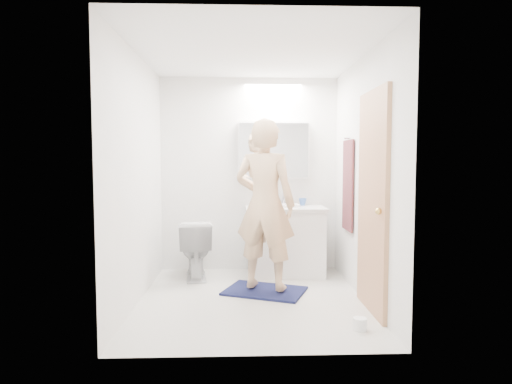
{
  "coord_description": "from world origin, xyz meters",
  "views": [
    {
      "loc": [
        -0.11,
        -4.22,
        1.36
      ],
      "look_at": [
        0.05,
        0.25,
        1.05
      ],
      "focal_mm": 30.57,
      "sensor_mm": 36.0,
      "label": 1
    }
  ],
  "objects_px": {
    "soap_bottle_b": "(273,199)",
    "toilet_paper_roll": "(360,324)",
    "medicine_cabinet": "(274,150)",
    "toothbrush_cup": "(303,202)",
    "vanity_cabinet": "(285,242)",
    "person": "(265,204)",
    "toilet": "(195,249)",
    "soap_bottle_a": "(261,197)"
  },
  "relations": [
    {
      "from": "toothbrush_cup",
      "to": "toilet_paper_roll",
      "type": "relative_size",
      "value": 0.88
    },
    {
      "from": "toilet",
      "to": "toothbrush_cup",
      "type": "relative_size",
      "value": 7.14
    },
    {
      "from": "toilet",
      "to": "toothbrush_cup",
      "type": "height_order",
      "value": "toothbrush_cup"
    },
    {
      "from": "medicine_cabinet",
      "to": "soap_bottle_b",
      "type": "bearing_deg",
      "value": -109.93
    },
    {
      "from": "soap_bottle_b",
      "to": "toothbrush_cup",
      "type": "xyz_separation_m",
      "value": [
        0.37,
        -0.02,
        -0.03
      ]
    },
    {
      "from": "toilet_paper_roll",
      "to": "person",
      "type": "bearing_deg",
      "value": 124.0
    },
    {
      "from": "toilet",
      "to": "soap_bottle_b",
      "type": "distance_m",
      "value": 1.12
    },
    {
      "from": "medicine_cabinet",
      "to": "toothbrush_cup",
      "type": "xyz_separation_m",
      "value": [
        0.36,
        -0.05,
        -0.64
      ]
    },
    {
      "from": "toilet",
      "to": "medicine_cabinet",
      "type": "bearing_deg",
      "value": -167.79
    },
    {
      "from": "vanity_cabinet",
      "to": "toilet",
      "type": "distance_m",
      "value": 1.08
    },
    {
      "from": "medicine_cabinet",
      "to": "soap_bottle_b",
      "type": "height_order",
      "value": "medicine_cabinet"
    },
    {
      "from": "toilet",
      "to": "soap_bottle_b",
      "type": "height_order",
      "value": "soap_bottle_b"
    },
    {
      "from": "toilet",
      "to": "person",
      "type": "bearing_deg",
      "value": 135.58
    },
    {
      "from": "medicine_cabinet",
      "to": "toilet",
      "type": "relative_size",
      "value": 1.28
    },
    {
      "from": "toilet",
      "to": "toilet_paper_roll",
      "type": "height_order",
      "value": "toilet"
    },
    {
      "from": "vanity_cabinet",
      "to": "toilet_paper_roll",
      "type": "xyz_separation_m",
      "value": [
        0.43,
        -1.77,
        -0.34
      ]
    },
    {
      "from": "vanity_cabinet",
      "to": "toilet",
      "type": "xyz_separation_m",
      "value": [
        -1.07,
        -0.11,
        -0.05
      ]
    },
    {
      "from": "soap_bottle_b",
      "to": "toothbrush_cup",
      "type": "relative_size",
      "value": 1.65
    },
    {
      "from": "toothbrush_cup",
      "to": "person",
      "type": "bearing_deg",
      "value": -120.56
    },
    {
      "from": "soap_bottle_b",
      "to": "toilet_paper_roll",
      "type": "relative_size",
      "value": 1.45
    },
    {
      "from": "toothbrush_cup",
      "to": "toilet_paper_roll",
      "type": "distance_m",
      "value": 2.11
    },
    {
      "from": "person",
      "to": "soap_bottle_a",
      "type": "distance_m",
      "value": 0.87
    },
    {
      "from": "vanity_cabinet",
      "to": "toilet",
      "type": "height_order",
      "value": "vanity_cabinet"
    },
    {
      "from": "vanity_cabinet",
      "to": "toilet_paper_roll",
      "type": "height_order",
      "value": "vanity_cabinet"
    },
    {
      "from": "vanity_cabinet",
      "to": "soap_bottle_b",
      "type": "relative_size",
      "value": 5.65
    },
    {
      "from": "vanity_cabinet",
      "to": "toothbrush_cup",
      "type": "relative_size",
      "value": 9.35
    },
    {
      "from": "person",
      "to": "toothbrush_cup",
      "type": "distance_m",
      "value": 1.02
    },
    {
      "from": "vanity_cabinet",
      "to": "toothbrush_cup",
      "type": "distance_m",
      "value": 0.55
    },
    {
      "from": "medicine_cabinet",
      "to": "toothbrush_cup",
      "type": "bearing_deg",
      "value": -7.91
    },
    {
      "from": "person",
      "to": "soap_bottle_a",
      "type": "relative_size",
      "value": 7.78
    },
    {
      "from": "toilet_paper_roll",
      "to": "medicine_cabinet",
      "type": "bearing_deg",
      "value": 105.6
    },
    {
      "from": "toilet",
      "to": "toothbrush_cup",
      "type": "xyz_separation_m",
      "value": [
        1.3,
        0.28,
        0.52
      ]
    },
    {
      "from": "person",
      "to": "toothbrush_cup",
      "type": "relative_size",
      "value": 18.16
    },
    {
      "from": "medicine_cabinet",
      "to": "toilet_paper_roll",
      "type": "relative_size",
      "value": 8.0
    },
    {
      "from": "person",
      "to": "soap_bottle_b",
      "type": "height_order",
      "value": "person"
    },
    {
      "from": "soap_bottle_a",
      "to": "soap_bottle_b",
      "type": "distance_m",
      "value": 0.16
    },
    {
      "from": "soap_bottle_b",
      "to": "soap_bottle_a",
      "type": "bearing_deg",
      "value": -168.75
    },
    {
      "from": "toilet",
      "to": "soap_bottle_b",
      "type": "xyz_separation_m",
      "value": [
        0.93,
        0.3,
        0.56
      ]
    },
    {
      "from": "vanity_cabinet",
      "to": "soap_bottle_b",
      "type": "xyz_separation_m",
      "value": [
        -0.14,
        0.18,
        0.51
      ]
    },
    {
      "from": "vanity_cabinet",
      "to": "toothbrush_cup",
      "type": "xyz_separation_m",
      "value": [
        0.23,
        0.16,
        0.47
      ]
    },
    {
      "from": "toilet",
      "to": "toilet_paper_roll",
      "type": "bearing_deg",
      "value": 125.21
    },
    {
      "from": "toilet",
      "to": "vanity_cabinet",
      "type": "bearing_deg",
      "value": 179.32
    }
  ]
}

